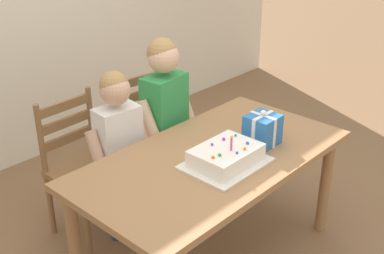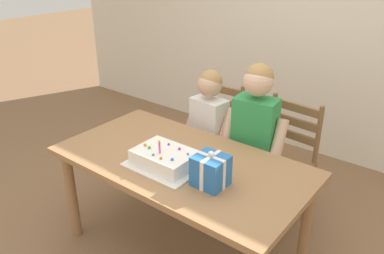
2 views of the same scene
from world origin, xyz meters
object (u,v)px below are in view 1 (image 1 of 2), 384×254
(birthday_cake, at_px, (226,156))
(child_older, at_px, (165,111))
(gift_box_red_large, at_px, (262,130))
(dining_table, at_px, (212,170))
(chair_left, at_px, (85,168))
(child_younger, at_px, (119,141))
(chair_right, at_px, (158,135))

(birthday_cake, height_order, child_older, child_older)
(gift_box_red_large, xyz_separation_m, child_older, (-0.11, 0.69, -0.05))
(dining_table, distance_m, child_older, 0.62)
(gift_box_red_large, distance_m, chair_left, 1.15)
(birthday_cake, bearing_deg, gift_box_red_large, 0.49)
(dining_table, bearing_deg, child_older, 71.43)
(gift_box_red_large, bearing_deg, birthday_cake, -179.51)
(gift_box_red_large, relative_size, child_older, 0.17)
(chair_left, relative_size, child_younger, 0.82)
(child_younger, bearing_deg, chair_left, 119.16)
(child_older, bearing_deg, gift_box_red_large, -80.76)
(dining_table, height_order, child_older, child_older)
(dining_table, height_order, chair_left, chair_left)
(child_older, bearing_deg, child_younger, 179.96)
(gift_box_red_large, distance_m, child_younger, 0.86)
(dining_table, bearing_deg, gift_box_red_large, -20.62)
(birthday_cake, distance_m, chair_left, 0.99)
(gift_box_red_large, height_order, chair_right, gift_box_red_large)
(dining_table, distance_m, chair_right, 0.86)
(birthday_cake, relative_size, chair_right, 0.48)
(birthday_cake, distance_m, child_older, 0.72)
(chair_right, distance_m, child_older, 0.38)
(chair_left, relative_size, child_older, 0.74)
(chair_left, distance_m, child_younger, 0.33)
(chair_right, height_order, child_older, child_older)
(dining_table, distance_m, chair_left, 0.86)
(chair_right, xyz_separation_m, child_older, (-0.13, -0.21, 0.29))
(chair_right, bearing_deg, birthday_cake, -111.17)
(birthday_cake, distance_m, child_younger, 0.72)
(dining_table, relative_size, chair_left, 1.74)
(gift_box_red_large, xyz_separation_m, chair_left, (-0.62, 0.90, -0.34))
(chair_right, height_order, child_younger, child_younger)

